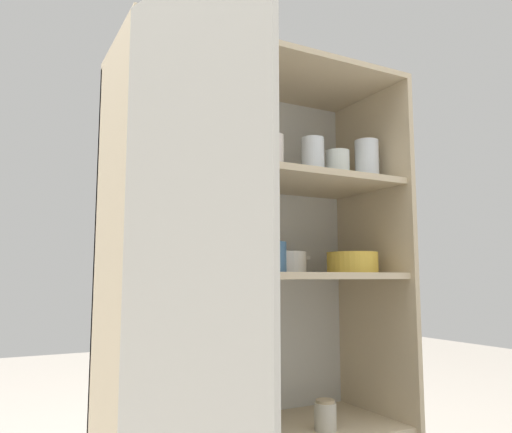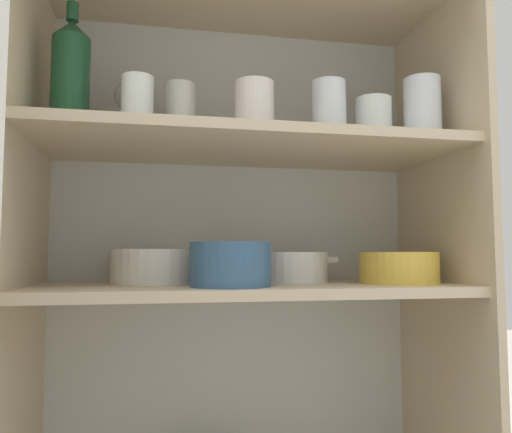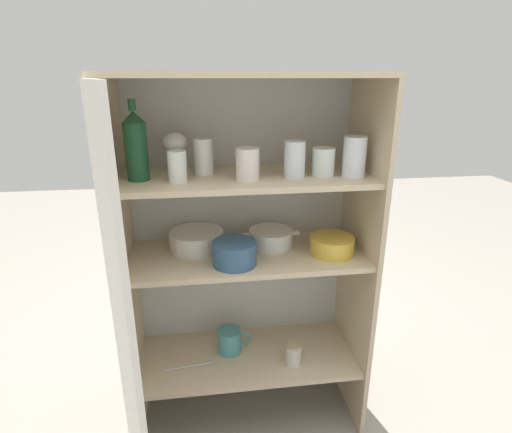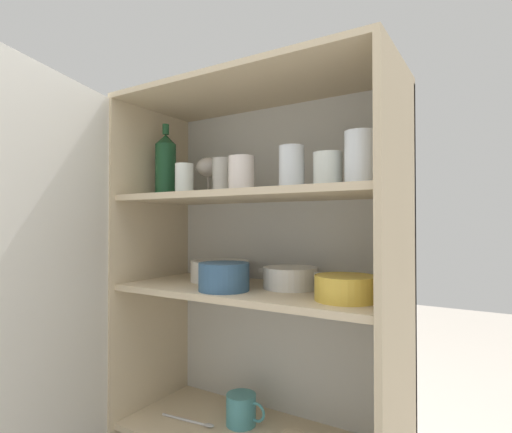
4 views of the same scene
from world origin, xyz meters
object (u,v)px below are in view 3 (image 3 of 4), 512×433
at_px(mixing_bowl_large, 235,252).
at_px(coffee_mug_primary, 230,340).
at_px(casserole_dish, 271,238).
at_px(plate_stack_white, 197,240).
at_px(serving_bowl_small, 332,244).
at_px(wine_bottle, 136,146).
at_px(storage_jar, 293,354).

height_order(mixing_bowl_large, coffee_mug_primary, mixing_bowl_large).
bearing_deg(casserole_dish, mixing_bowl_large, -137.00).
xyz_separation_m(plate_stack_white, serving_bowl_small, (0.50, -0.11, 0.00)).
bearing_deg(wine_bottle, coffee_mug_primary, 10.93).
height_order(mixing_bowl_large, casserole_dish, mixing_bowl_large).
relative_size(serving_bowl_small, coffee_mug_primary, 1.17).
relative_size(serving_bowl_small, storage_jar, 1.88).
height_order(wine_bottle, plate_stack_white, wine_bottle).
bearing_deg(casserole_dish, plate_stack_white, 177.56).
bearing_deg(mixing_bowl_large, wine_bottle, 167.92).
bearing_deg(plate_stack_white, mixing_bowl_large, -49.45).
xyz_separation_m(wine_bottle, coffee_mug_primary, (0.29, 0.06, -0.82)).
distance_m(wine_bottle, coffee_mug_primary, 0.88).
bearing_deg(mixing_bowl_large, storage_jar, 2.82).
xyz_separation_m(wine_bottle, storage_jar, (0.54, -0.05, -0.83)).
bearing_deg(serving_bowl_small, plate_stack_white, 167.39).
bearing_deg(coffee_mug_primary, wine_bottle, -169.07).
distance_m(plate_stack_white, serving_bowl_small, 0.51).
relative_size(serving_bowl_small, casserole_dish, 0.74).
distance_m(mixing_bowl_large, serving_bowl_small, 0.37).
xyz_separation_m(serving_bowl_small, casserole_dish, (-0.21, 0.10, -0.00)).
relative_size(wine_bottle, casserole_dish, 1.17).
bearing_deg(casserole_dish, coffee_mug_primary, -173.31).
xyz_separation_m(mixing_bowl_large, storage_jar, (0.23, 0.01, -0.46)).
relative_size(plate_stack_white, storage_jar, 2.34).
relative_size(wine_bottle, coffee_mug_primary, 1.85).
height_order(casserole_dish, coffee_mug_primary, casserole_dish).
bearing_deg(casserole_dish, wine_bottle, -170.62).
xyz_separation_m(serving_bowl_small, storage_jar, (-0.14, -0.03, -0.45)).
xyz_separation_m(mixing_bowl_large, serving_bowl_small, (0.37, 0.04, -0.01)).
relative_size(wine_bottle, plate_stack_white, 1.28).
distance_m(plate_stack_white, casserole_dish, 0.29).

